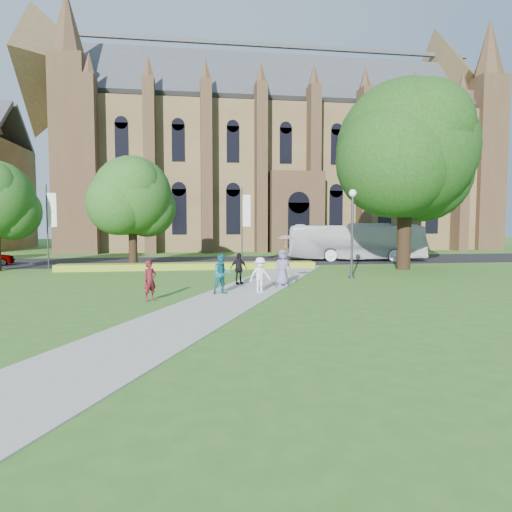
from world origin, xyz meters
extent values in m
plane|color=#34691F|center=(0.00, 0.00, 0.00)|extent=(160.00, 160.00, 0.00)
cube|color=black|center=(0.00, 20.00, 0.01)|extent=(160.00, 10.00, 0.02)
cube|color=#B2B2A8|center=(0.00, 1.00, 0.02)|extent=(15.58, 28.54, 0.04)
cube|color=gold|center=(-2.00, 13.20, 0.23)|extent=(18.00, 1.40, 0.45)
cube|color=olive|center=(10.00, 40.00, 8.50)|extent=(52.00, 16.00, 17.00)
cube|color=#4F3725|center=(-14.50, 33.00, 10.50)|extent=(3.50, 3.50, 21.00)
cone|color=#4F3725|center=(-14.50, 33.00, 24.50)|extent=(3.60, 3.60, 7.00)
cube|color=#4F3725|center=(34.50, 33.00, 10.50)|extent=(3.50, 3.50, 21.00)
cone|color=#4F3725|center=(34.50, 33.00, 24.50)|extent=(3.60, 3.60, 7.00)
cube|color=#4F3725|center=(10.00, 31.00, 4.50)|extent=(6.00, 2.50, 9.00)
cylinder|color=#38383D|center=(7.50, 6.50, 2.40)|extent=(0.14, 0.14, 4.80)
sphere|color=white|center=(7.50, 6.50, 5.02)|extent=(0.44, 0.44, 0.44)
cylinder|color=#38383D|center=(7.50, 6.50, 0.07)|extent=(0.36, 0.36, 0.15)
cylinder|color=#332114|center=(13.00, 11.00, 3.30)|extent=(0.96, 0.96, 6.60)
sphere|color=#18380F|center=(13.00, 11.00, 8.40)|extent=(9.60, 9.60, 9.60)
cylinder|color=#332114|center=(-6.00, 14.50, 2.06)|extent=(0.60, 0.60, 4.12)
sphere|color=#224915|center=(-6.00, 14.50, 5.25)|extent=(5.60, 5.60, 5.60)
cylinder|color=#38383D|center=(2.00, 15.20, 3.00)|extent=(0.10, 0.10, 6.00)
cube|color=white|center=(2.35, 15.20, 4.20)|extent=(0.60, 0.02, 2.40)
cylinder|color=#38383D|center=(-12.00, 15.20, 3.00)|extent=(0.10, 0.10, 6.00)
cube|color=white|center=(-11.65, 15.20, 4.20)|extent=(0.60, 0.02, 2.40)
imported|color=silver|center=(12.30, 18.55, 1.64)|extent=(11.96, 4.87, 3.25)
imported|color=maroon|center=(-3.68, 0.19, 0.87)|extent=(0.72, 0.70, 1.67)
imported|color=#16606F|center=(-0.57, 1.42, 0.96)|extent=(1.02, 0.88, 1.83)
imported|color=white|center=(1.23, 1.61, 0.86)|extent=(1.18, 0.86, 1.64)
imported|color=black|center=(0.55, 4.64, 0.87)|extent=(1.06, 0.73, 1.66)
imported|color=slate|center=(2.74, 3.72, 0.97)|extent=(0.96, 0.67, 1.86)
imported|color=#CA8FAA|center=(2.92, 3.82, 2.24)|extent=(1.01, 1.01, 0.68)
camera|label=1|loc=(-2.10, -19.24, 3.28)|focal=32.00mm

